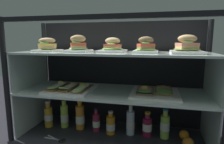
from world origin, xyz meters
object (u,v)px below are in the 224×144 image
(plated_roll_sandwich_near_right_corner, at_px, (113,47))
(orange_fruit_beside_bottles, at_px, (184,135))
(open_sandwich_tray_far_right, at_px, (155,91))
(open_sandwich_tray_left_of_center, at_px, (71,88))
(juice_bottle_tucked_behind, at_px, (111,125))
(juice_bottle_front_middle, at_px, (96,122))
(plated_roll_sandwich_far_left, at_px, (146,47))
(juice_bottle_back_left, at_px, (64,116))
(plated_roll_sandwich_right_of_center, at_px, (78,46))
(kitchen_scissors, at_px, (60,140))
(plated_roll_sandwich_far_right, at_px, (47,46))
(juice_bottle_near_post, at_px, (147,126))
(plated_roll_sandwich_left_of_center, at_px, (187,47))
(juice_bottle_front_right_end, at_px, (80,117))
(juice_bottle_front_fourth, at_px, (130,122))
(juice_bottle_back_right, at_px, (165,126))
(juice_bottle_front_second, at_px, (49,116))
(orange_fruit_near_left_post, at_px, (188,143))

(plated_roll_sandwich_near_right_corner, height_order, orange_fruit_beside_bottles, plated_roll_sandwich_near_right_corner)
(open_sandwich_tray_far_right, bearing_deg, open_sandwich_tray_left_of_center, -175.02)
(juice_bottle_tucked_behind, bearing_deg, juice_bottle_front_middle, 172.44)
(plated_roll_sandwich_far_left, xyz_separation_m, juice_bottle_back_left, (-0.68, 0.07, -0.60))
(plated_roll_sandwich_right_of_center, xyz_separation_m, kitchen_scissors, (-0.11, -0.15, -0.70))
(plated_roll_sandwich_far_right, distance_m, open_sandwich_tray_far_right, 0.90)
(plated_roll_sandwich_right_of_center, relative_size, juice_bottle_near_post, 0.91)
(plated_roll_sandwich_near_right_corner, distance_m, juice_bottle_near_post, 0.67)
(plated_roll_sandwich_far_left, distance_m, plated_roll_sandwich_left_of_center, 0.27)
(juice_bottle_back_left, relative_size, juice_bottle_front_right_end, 1.02)
(plated_roll_sandwich_right_of_center, xyz_separation_m, juice_bottle_tucked_behind, (0.24, 0.05, -0.63))
(open_sandwich_tray_far_right, bearing_deg, plated_roll_sandwich_near_right_corner, 178.07)
(plated_roll_sandwich_far_right, bearing_deg, juice_bottle_near_post, 5.24)
(juice_bottle_front_right_end, distance_m, kitchen_scissors, 0.25)
(kitchen_scissors, bearing_deg, orange_fruit_beside_bottles, 14.32)
(plated_roll_sandwich_far_left, bearing_deg, juice_bottle_tucked_behind, 171.75)
(plated_roll_sandwich_near_right_corner, relative_size, juice_bottle_front_fourth, 0.78)
(plated_roll_sandwich_far_right, relative_size, juice_bottle_front_middle, 0.91)
(juice_bottle_front_right_end, xyz_separation_m, orange_fruit_beside_bottles, (0.84, 0.01, -0.06))
(plated_roll_sandwich_left_of_center, relative_size, juice_bottle_front_middle, 1.04)
(juice_bottle_front_middle, height_order, kitchen_scissors, juice_bottle_front_middle)
(plated_roll_sandwich_far_left, height_order, juice_bottle_back_left, plated_roll_sandwich_far_left)
(juice_bottle_tucked_behind, bearing_deg, plated_roll_sandwich_near_right_corner, -14.91)
(plated_roll_sandwich_right_of_center, bearing_deg, plated_roll_sandwich_far_right, 177.77)
(juice_bottle_back_right, bearing_deg, juice_bottle_front_middle, -178.40)
(plated_roll_sandwich_far_left, xyz_separation_m, juice_bottle_back_right, (0.16, 0.07, -0.60))
(juice_bottle_tucked_behind, distance_m, juice_bottle_near_post, 0.29)
(juice_bottle_front_second, bearing_deg, open_sandwich_tray_left_of_center, -16.37)
(juice_bottle_back_right, height_order, kitchen_scissors, juice_bottle_back_right)
(juice_bottle_back_right, bearing_deg, plated_roll_sandwich_far_left, -155.93)
(plated_roll_sandwich_near_right_corner, height_order, juice_bottle_back_left, plated_roll_sandwich_near_right_corner)
(juice_bottle_front_second, relative_size, juice_bottle_back_left, 0.90)
(juice_bottle_near_post, bearing_deg, plated_roll_sandwich_left_of_center, -20.55)
(plated_roll_sandwich_far_left, relative_size, orange_fruit_beside_bottles, 2.37)
(plated_roll_sandwich_far_right, distance_m, juice_bottle_back_right, 1.11)
(open_sandwich_tray_left_of_center, bearing_deg, juice_bottle_near_post, 9.99)
(plated_roll_sandwich_far_right, xyz_separation_m, orange_fruit_near_left_post, (1.08, -0.04, -0.66))
(juice_bottle_front_right_end, xyz_separation_m, juice_bottle_front_middle, (0.15, -0.01, -0.02))
(juice_bottle_front_fourth, bearing_deg, plated_roll_sandwich_far_right, -174.12)
(juice_bottle_front_fourth, height_order, orange_fruit_beside_bottles, juice_bottle_front_fourth)
(orange_fruit_beside_bottles, distance_m, orange_fruit_near_left_post, 0.12)
(juice_bottle_front_middle, bearing_deg, plated_roll_sandwich_right_of_center, -148.74)
(juice_bottle_back_right, bearing_deg, juice_bottle_tucked_behind, -175.62)
(juice_bottle_front_right_end, height_order, orange_fruit_near_left_post, juice_bottle_front_right_end)
(plated_roll_sandwich_far_left, xyz_separation_m, juice_bottle_near_post, (0.02, 0.07, -0.62))
(plated_roll_sandwich_near_right_corner, relative_size, open_sandwich_tray_far_right, 0.54)
(open_sandwich_tray_left_of_center, xyz_separation_m, orange_fruit_near_left_post, (0.88, -0.01, -0.34))
(open_sandwich_tray_far_right, distance_m, juice_bottle_tucked_behind, 0.45)
(plated_roll_sandwich_far_left, bearing_deg, plated_roll_sandwich_left_of_center, -4.50)
(juice_bottle_near_post, bearing_deg, plated_roll_sandwich_right_of_center, -171.03)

